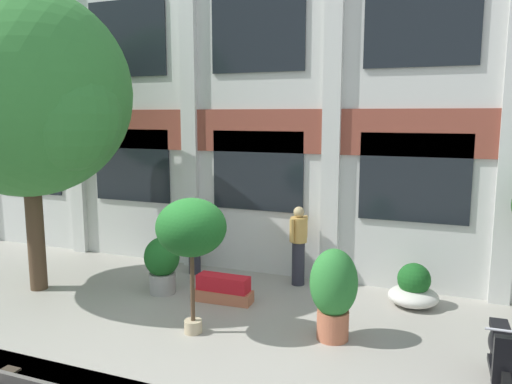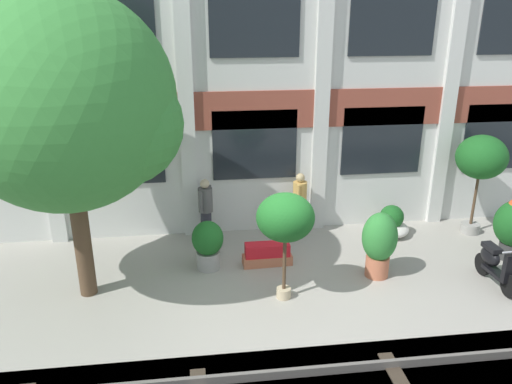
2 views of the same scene
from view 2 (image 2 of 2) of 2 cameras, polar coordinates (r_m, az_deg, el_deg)
name	(u,v)px [view 2 (image 2 of 2)]	position (r m, az deg, el deg)	size (l,w,h in m)	color
ground_plane	(275,296)	(10.11, 2.14, -11.78)	(80.00, 80.00, 0.00)	#9E998E
apartment_facade	(253,59)	(11.98, -0.30, 14.94)	(16.34, 0.64, 8.53)	silver
broadleaf_tree	(64,107)	(9.43, -21.06, 9.02)	(4.12, 3.93, 5.80)	#4C3826
potted_plant_square_trough	(267,255)	(11.13, 1.29, -7.16)	(1.11, 0.41, 0.50)	#B76647
potted_plant_wide_bowl	(391,224)	(12.90, 15.17, -3.50)	(0.90, 0.90, 0.79)	beige
potted_plant_terracotta_small	(285,219)	(9.29, 3.38, -3.06)	(1.10, 1.10, 2.17)	tan
potted_plant_fluted_column	(379,242)	(10.74, 13.91, -5.53)	(0.73, 0.73, 1.44)	#B76647
potted_plant_stone_basin	(208,243)	(10.85, -5.53, -5.83)	(0.68, 0.68, 1.10)	gray
potted_plant_tall_urn	(481,160)	(13.19, 24.34, 3.38)	(1.20, 1.20, 2.53)	gray
scooter_near_curb	(495,264)	(11.42, 25.69, -7.46)	(0.50, 1.38, 0.98)	black
resident_by_doorway	(300,202)	(12.31, 5.00, -1.19)	(0.34, 0.50, 1.62)	#282833
resident_watching_tracks	(206,209)	(11.91, -5.76, -1.97)	(0.34, 0.47, 1.62)	#282833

